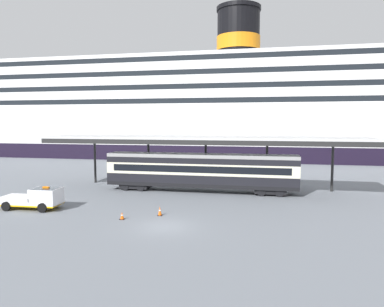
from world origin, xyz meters
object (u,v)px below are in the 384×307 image
at_px(train_carriage, 201,171).
at_px(service_truck, 36,198).
at_px(cruise_ship, 175,111).
at_px(traffic_cone_near, 160,211).
at_px(traffic_cone_mid, 122,216).

distance_m(train_carriage, service_truck, 16.49).
height_order(cruise_ship, traffic_cone_near, cruise_ship).
height_order(train_carriage, traffic_cone_mid, train_carriage).
height_order(cruise_ship, service_truck, cruise_ship).
height_order(train_carriage, service_truck, train_carriage).
distance_m(train_carriage, traffic_cone_mid, 13.07).
xyz_separation_m(service_truck, traffic_cone_near, (11.08, 0.12, -0.62)).
distance_m(service_truck, traffic_cone_near, 11.10).
height_order(traffic_cone_near, traffic_cone_mid, traffic_cone_near).
distance_m(service_truck, traffic_cone_mid, 8.72).
bearing_deg(cruise_ship, traffic_cone_mid, -79.80).
xyz_separation_m(train_carriage, service_truck, (-12.47, -10.71, -1.31)).
height_order(service_truck, traffic_cone_near, service_truck).
xyz_separation_m(cruise_ship, service_truck, (0.87, -50.79, -8.98)).
bearing_deg(train_carriage, traffic_cone_near, -97.50).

